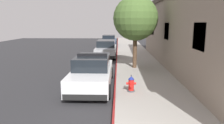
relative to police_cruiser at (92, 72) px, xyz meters
The scene contains 9 objects.
ground_plane 5.16m from the police_cruiser, 128.49° to the left, with size 32.01×60.00×0.20m, color #2B2B2D.
sidewalk_pavement 4.93m from the police_cruiser, 54.54° to the left, with size 3.29×60.00×0.16m, color #9E9991.
curb_painted_edge 4.20m from the police_cruiser, 73.90° to the left, with size 0.08×60.00×0.16m, color maroon.
storefront_building 8.99m from the police_cruiser, 27.05° to the left, with size 6.95×20.57×5.16m.
police_cruiser is the anchor object (origin of this frame).
parked_car_silver_ahead 9.65m from the police_cruiser, 89.29° to the left, with size 1.94×4.84×1.56m.
parked_car_dark_far 18.54m from the police_cruiser, 90.07° to the left, with size 1.94×4.84×1.56m.
fire_hydrant 2.22m from the police_cruiser, 32.06° to the right, with size 0.44×0.40×0.76m.
street_tree 5.37m from the police_cruiser, 58.70° to the left, with size 2.95×2.95×4.79m.
Camera 1 is at (0.11, -4.08, 3.16)m, focal length 33.42 mm.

